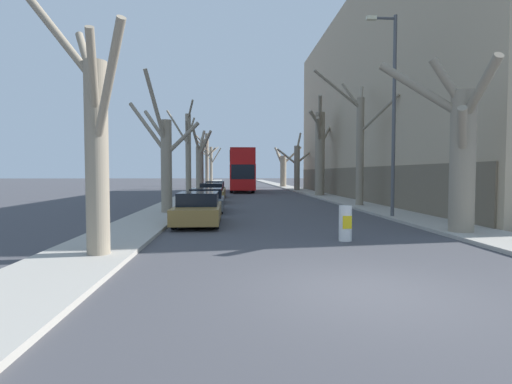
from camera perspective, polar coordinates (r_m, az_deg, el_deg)
name	(u,v)px	position (r m, az deg, el deg)	size (l,w,h in m)	color
ground_plane	(363,292)	(7.44, 15.09, -13.62)	(300.00, 300.00, 0.00)	#424247
sidewalk_left	(205,187)	(56.91, -7.28, 0.67)	(2.32, 120.00, 0.12)	#A39E93
sidewalk_right	(287,187)	(57.38, 4.52, 0.70)	(2.32, 120.00, 0.12)	#A39E93
building_facade_right	(407,100)	(35.33, 20.81, 12.15)	(10.08, 37.45, 15.97)	tan
street_tree_left_0	(94,140)	(10.31, -22.17, 6.92)	(3.36, 2.97, 7.01)	gray
street_tree_left_1	(165,156)	(20.49, -12.82, 4.97)	(3.68, 3.26, 6.86)	gray
street_tree_left_2	(188,153)	(30.93, -9.70, 5.55)	(2.24, 2.29, 7.44)	gray
street_tree_left_3	(200,164)	(42.82, -7.99, 4.03)	(2.18, 3.79, 6.92)	gray
street_tree_left_4	(207,159)	(53.37, -7.08, 4.74)	(2.82, 3.06, 7.32)	gray
street_tree_left_5	(211,164)	(64.73, -6.47, 4.04)	(3.93, 3.22, 7.62)	gray
street_tree_right_0	(460,151)	(14.92, 27.11, 5.28)	(2.93, 3.31, 5.99)	gray
street_tree_right_1	(359,143)	(25.31, 14.56, 6.78)	(4.56, 4.85, 8.09)	gray
street_tree_right_2	(320,150)	(35.92, 9.13, 5.96)	(2.98, 5.05, 8.59)	gray
street_tree_right_3	(297,166)	(46.57, 5.87, 3.76)	(4.61, 1.98, 6.81)	gray
street_tree_right_4	(283,168)	(58.43, 3.94, 3.40)	(3.95, 2.38, 5.97)	gray
double_decker_bus	(241,168)	(44.87, -2.11, 3.41)	(2.61, 10.96, 4.63)	red
parked_car_0	(198,209)	(16.39, -8.26, -2.41)	(1.79, 4.35, 1.29)	olive
parked_car_1	(206,200)	(21.79, -7.13, -1.19)	(1.88, 4.34, 1.25)	#4C5156
parked_car_2	(212,193)	(28.17, -6.35, -0.19)	(1.76, 4.17, 1.37)	olive
parked_car_3	(215,190)	(34.53, -5.87, 0.34)	(1.75, 4.43, 1.38)	olive
lamp_post	(392,108)	(19.38, 18.87, 11.35)	(1.40, 0.20, 9.13)	#4C4F54
traffic_bollard	(345,223)	(12.57, 12.65, -4.38)	(0.40, 0.41, 1.08)	white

